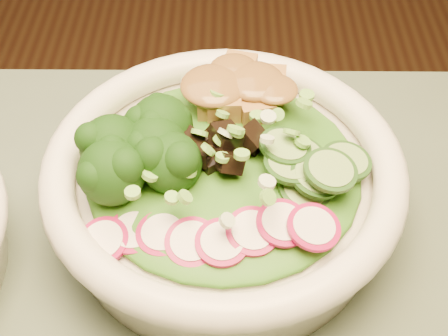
# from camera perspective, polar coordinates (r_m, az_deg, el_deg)

# --- Properties ---
(salad_bowl) EXTENTS (0.29, 0.29, 0.08)m
(salad_bowl) POSITION_cam_1_polar(r_m,az_deg,el_deg) (0.51, -0.00, -1.58)
(salad_bowl) COLOR white
(salad_bowl) RESTS_ON dining_table
(lettuce_bed) EXTENTS (0.22, 0.22, 0.03)m
(lettuce_bed) POSITION_cam_1_polar(r_m,az_deg,el_deg) (0.49, 0.00, 0.08)
(lettuce_bed) COLOR #246415
(lettuce_bed) RESTS_ON salad_bowl
(broccoli_florets) EXTENTS (0.10, 0.09, 0.05)m
(broccoli_florets) POSITION_cam_1_polar(r_m,az_deg,el_deg) (0.48, -7.91, 1.63)
(broccoli_florets) COLOR black
(broccoli_florets) RESTS_ON salad_bowl
(radish_slices) EXTENTS (0.12, 0.07, 0.02)m
(radish_slices) POSITION_cam_1_polar(r_m,az_deg,el_deg) (0.44, -0.17, -6.28)
(radish_slices) COLOR #980B41
(radish_slices) RESTS_ON salad_bowl
(cucumber_slices) EXTENTS (0.09, 0.09, 0.04)m
(cucumber_slices) POSITION_cam_1_polar(r_m,az_deg,el_deg) (0.48, 8.25, 0.64)
(cucumber_slices) COLOR #88A45B
(cucumber_slices) RESTS_ON salad_bowl
(mushroom_heap) EXTENTS (0.09, 0.09, 0.04)m
(mushroom_heap) POSITION_cam_1_polar(r_m,az_deg,el_deg) (0.49, 0.09, 2.41)
(mushroom_heap) COLOR black
(mushroom_heap) RESTS_ON salad_bowl
(tofu_cubes) EXTENTS (0.11, 0.08, 0.04)m
(tofu_cubes) POSITION_cam_1_polar(r_m,az_deg,el_deg) (0.53, 0.65, 6.39)
(tofu_cubes) COLOR #A87E38
(tofu_cubes) RESTS_ON salad_bowl
(peanut_sauce) EXTENTS (0.07, 0.06, 0.02)m
(peanut_sauce) POSITION_cam_1_polar(r_m,az_deg,el_deg) (0.52, 0.66, 7.54)
(peanut_sauce) COLOR brown
(peanut_sauce) RESTS_ON tofu_cubes
(scallion_garnish) EXTENTS (0.20, 0.20, 0.03)m
(scallion_garnish) POSITION_cam_1_polar(r_m,az_deg,el_deg) (0.47, -0.00, 2.22)
(scallion_garnish) COLOR #70B740
(scallion_garnish) RESTS_ON salad_bowl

